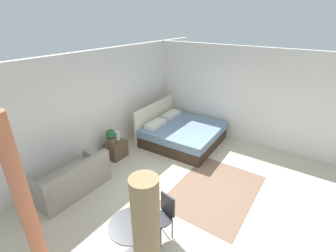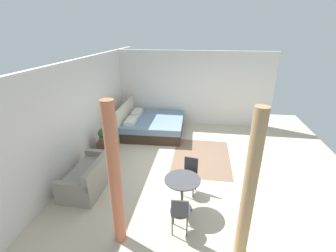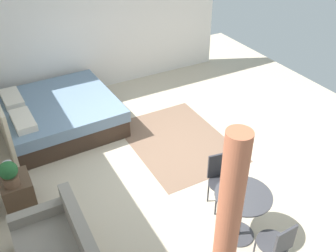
# 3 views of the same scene
# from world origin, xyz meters

# --- Properties ---
(ground_plane) EXTENTS (9.10, 8.77, 0.02)m
(ground_plane) POSITION_xyz_m (0.00, 0.00, -0.01)
(ground_plane) COLOR beige
(wall_right) EXTENTS (0.12, 5.77, 2.77)m
(wall_right) POSITION_xyz_m (3.05, 0.00, 1.39)
(wall_right) COLOR silver
(wall_right) RESTS_ON ground
(area_rug) EXTENTS (2.24, 1.63, 0.01)m
(area_rug) POSITION_xyz_m (0.33, -0.42, 0.00)
(area_rug) COLOR #7F604C
(area_rug) RESTS_ON ground
(bed) EXTENTS (2.09, 2.12, 1.09)m
(bed) POSITION_xyz_m (1.83, 1.36, 0.30)
(bed) COLOR #38281E
(bed) RESTS_ON ground
(nightstand) EXTENTS (0.51, 0.42, 0.46)m
(nightstand) POSITION_xyz_m (0.12, 2.38, 0.23)
(nightstand) COLOR brown
(nightstand) RESTS_ON ground
(potted_plant) EXTENTS (0.25, 0.25, 0.39)m
(potted_plant) POSITION_xyz_m (0.02, 2.42, 0.66)
(potted_plant) COLOR brown
(potted_plant) RESTS_ON nightstand
(vase) EXTENTS (0.12, 0.12, 0.24)m
(vase) POSITION_xyz_m (0.24, 2.40, 0.58)
(vase) COLOR silver
(vase) RESTS_ON nightstand
(balcony_table) EXTENTS (0.72, 0.72, 0.74)m
(balcony_table) POSITION_xyz_m (-1.89, -0.06, 0.52)
(balcony_table) COLOR #3F3F44
(balcony_table) RESTS_ON ground
(cafe_chair_near_window) EXTENTS (0.45, 0.45, 0.83)m
(cafe_chair_near_window) POSITION_xyz_m (-1.26, -0.17, 0.50)
(cafe_chair_near_window) COLOR #2D2D33
(cafe_chair_near_window) RESTS_ON ground
(cafe_chair_near_couch) EXTENTS (0.39, 0.39, 0.81)m
(cafe_chair_near_couch) POSITION_xyz_m (-2.53, -0.08, 0.50)
(cafe_chair_near_couch) COLOR #3F3F44
(cafe_chair_near_couch) RESTS_ON ground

